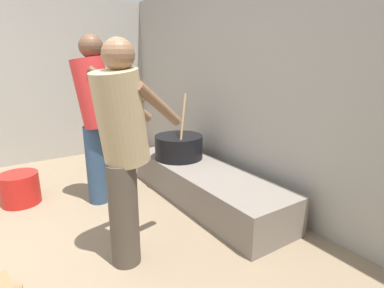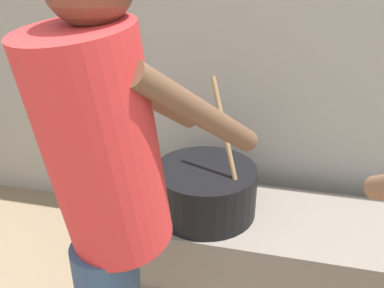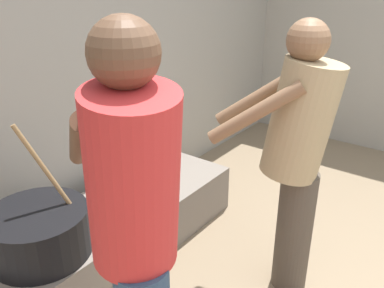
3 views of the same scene
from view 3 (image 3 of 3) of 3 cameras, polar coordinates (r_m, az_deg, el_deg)
block_enclosure_rear at (r=2.81m, az=-16.80°, el=10.07°), size 5.56×0.20×2.22m
hearth_ledge at (r=2.66m, az=-12.22°, el=-12.64°), size 1.99×0.60×0.34m
cooking_pot_main at (r=2.27m, az=-20.92°, el=-11.66°), size 0.52×0.52×0.70m
cook_in_tan_shirt at (r=2.13m, az=14.76°, el=-0.85°), size 0.56×0.72×1.52m
cook_in_red_shirt at (r=1.39m, az=-8.00°, el=-11.52°), size 0.63×0.73×1.61m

